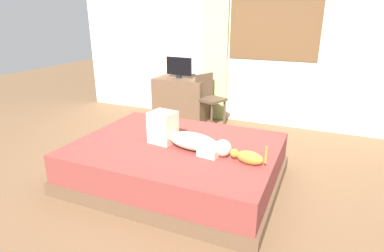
{
  "coord_description": "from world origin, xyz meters",
  "views": [
    {
      "loc": [
        1.27,
        -2.91,
        1.76
      ],
      "look_at": [
        -0.04,
        0.11,
        0.6
      ],
      "focal_mm": 29.42,
      "sensor_mm": 36.0,
      "label": 1
    }
  ],
  "objects_px": {
    "bed": "(177,162)",
    "desk": "(182,99)",
    "cup": "(202,75)",
    "chair_by_desk": "(208,96)",
    "person_lying": "(185,137)",
    "cat": "(248,157)",
    "tv_monitor": "(179,67)"
  },
  "relations": [
    {
      "from": "person_lying",
      "to": "chair_by_desk",
      "type": "xyz_separation_m",
      "value": [
        -0.47,
        1.94,
        -0.05
      ]
    },
    {
      "from": "cup",
      "to": "desk",
      "type": "bearing_deg",
      "value": -147.03
    },
    {
      "from": "desk",
      "to": "tv_monitor",
      "type": "distance_m",
      "value": 0.55
    },
    {
      "from": "tv_monitor",
      "to": "chair_by_desk",
      "type": "xyz_separation_m",
      "value": [
        0.59,
        -0.12,
        -0.41
      ]
    },
    {
      "from": "bed",
      "to": "chair_by_desk",
      "type": "bearing_deg",
      "value": 100.33
    },
    {
      "from": "desk",
      "to": "cup",
      "type": "bearing_deg",
      "value": 32.97
    },
    {
      "from": "desk",
      "to": "cup",
      "type": "xyz_separation_m",
      "value": [
        0.29,
        0.19,
        0.41
      ]
    },
    {
      "from": "bed",
      "to": "desk",
      "type": "height_order",
      "value": "desk"
    },
    {
      "from": "cup",
      "to": "chair_by_desk",
      "type": "bearing_deg",
      "value": -51.37
    },
    {
      "from": "bed",
      "to": "cat",
      "type": "bearing_deg",
      "value": -11.64
    },
    {
      "from": "cat",
      "to": "desk",
      "type": "bearing_deg",
      "value": 128.09
    },
    {
      "from": "desk",
      "to": "person_lying",
      "type": "bearing_deg",
      "value": -63.84
    },
    {
      "from": "cup",
      "to": "bed",
      "type": "bearing_deg",
      "value": -74.92
    },
    {
      "from": "tv_monitor",
      "to": "chair_by_desk",
      "type": "height_order",
      "value": "tv_monitor"
    },
    {
      "from": "person_lying",
      "to": "chair_by_desk",
      "type": "height_order",
      "value": "chair_by_desk"
    },
    {
      "from": "cat",
      "to": "desk",
      "type": "distance_m",
      "value": 2.78
    },
    {
      "from": "bed",
      "to": "cat",
      "type": "distance_m",
      "value": 0.9
    },
    {
      "from": "cat",
      "to": "person_lying",
      "type": "bearing_deg",
      "value": 170.02
    },
    {
      "from": "person_lying",
      "to": "desk",
      "type": "height_order",
      "value": "person_lying"
    },
    {
      "from": "cat",
      "to": "chair_by_desk",
      "type": "xyz_separation_m",
      "value": [
        -1.18,
        2.07,
        -0.01
      ]
    },
    {
      "from": "person_lying",
      "to": "desk",
      "type": "distance_m",
      "value": 2.31
    },
    {
      "from": "bed",
      "to": "desk",
      "type": "distance_m",
      "value": 2.21
    },
    {
      "from": "bed",
      "to": "chair_by_desk",
      "type": "relative_size",
      "value": 2.56
    },
    {
      "from": "desk",
      "to": "chair_by_desk",
      "type": "relative_size",
      "value": 1.05
    },
    {
      "from": "cat",
      "to": "chair_by_desk",
      "type": "height_order",
      "value": "chair_by_desk"
    },
    {
      "from": "person_lying",
      "to": "cup",
      "type": "relative_size",
      "value": 11.8
    },
    {
      "from": "person_lying",
      "to": "chair_by_desk",
      "type": "distance_m",
      "value": 2.0
    },
    {
      "from": "desk",
      "to": "bed",
      "type": "bearing_deg",
      "value": -66.31
    },
    {
      "from": "cup",
      "to": "chair_by_desk",
      "type": "relative_size",
      "value": 0.09
    },
    {
      "from": "tv_monitor",
      "to": "chair_by_desk",
      "type": "relative_size",
      "value": 0.56
    },
    {
      "from": "desk",
      "to": "tv_monitor",
      "type": "height_order",
      "value": "tv_monitor"
    },
    {
      "from": "cat",
      "to": "chair_by_desk",
      "type": "bearing_deg",
      "value": 119.64
    }
  ]
}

